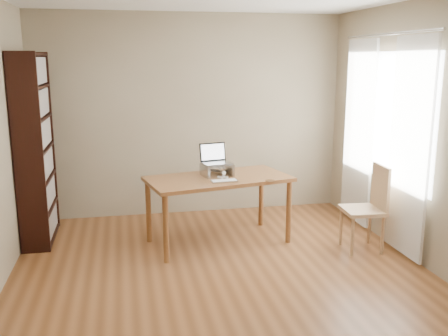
{
  "coord_description": "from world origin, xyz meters",
  "views": [
    {
      "loc": [
        -0.88,
        -4.19,
        2.02
      ],
      "look_at": [
        0.19,
        1.03,
        0.86
      ],
      "focal_mm": 40.0,
      "sensor_mm": 36.0,
      "label": 1
    }
  ],
  "objects_px": {
    "desk": "(218,185)",
    "keyboard": "(224,181)",
    "bookshelf": "(36,149)",
    "chair": "(369,205)",
    "laptop": "(216,158)",
    "cat": "(215,170)"
  },
  "relations": [
    {
      "from": "desk",
      "to": "keyboard",
      "type": "relative_size",
      "value": 5.89
    },
    {
      "from": "bookshelf",
      "to": "chair",
      "type": "bearing_deg",
      "value": -16.51
    },
    {
      "from": "laptop",
      "to": "chair",
      "type": "distance_m",
      "value": 1.73
    },
    {
      "from": "desk",
      "to": "chair",
      "type": "relative_size",
      "value": 1.81
    },
    {
      "from": "cat",
      "to": "chair",
      "type": "distance_m",
      "value": 1.71
    },
    {
      "from": "desk",
      "to": "cat",
      "type": "height_order",
      "value": "cat"
    },
    {
      "from": "keyboard",
      "to": "cat",
      "type": "height_order",
      "value": "cat"
    },
    {
      "from": "bookshelf",
      "to": "laptop",
      "type": "xyz_separation_m",
      "value": [
        1.96,
        -0.37,
        -0.11
      ]
    },
    {
      "from": "desk",
      "to": "cat",
      "type": "relative_size",
      "value": 3.51
    },
    {
      "from": "bookshelf",
      "to": "cat",
      "type": "distance_m",
      "value": 2.0
    },
    {
      "from": "cat",
      "to": "keyboard",
      "type": "bearing_deg",
      "value": -103.92
    },
    {
      "from": "chair",
      "to": "desk",
      "type": "bearing_deg",
      "value": 164.95
    },
    {
      "from": "bookshelf",
      "to": "desk",
      "type": "height_order",
      "value": "bookshelf"
    },
    {
      "from": "bookshelf",
      "to": "desk",
      "type": "bearing_deg",
      "value": -14.39
    },
    {
      "from": "bookshelf",
      "to": "chair",
      "type": "distance_m",
      "value": 3.69
    },
    {
      "from": "bookshelf",
      "to": "cat",
      "type": "height_order",
      "value": "bookshelf"
    },
    {
      "from": "laptop",
      "to": "cat",
      "type": "height_order",
      "value": "laptop"
    },
    {
      "from": "bookshelf",
      "to": "laptop",
      "type": "bearing_deg",
      "value": -10.67
    },
    {
      "from": "bookshelf",
      "to": "keyboard",
      "type": "height_order",
      "value": "bookshelf"
    },
    {
      "from": "laptop",
      "to": "keyboard",
      "type": "bearing_deg",
      "value": -98.76
    },
    {
      "from": "bookshelf",
      "to": "desk",
      "type": "relative_size",
      "value": 1.26
    },
    {
      "from": "desk",
      "to": "laptop",
      "type": "xyz_separation_m",
      "value": [
        0.0,
        0.13,
        0.27
      ]
    }
  ]
}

